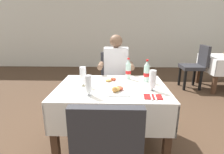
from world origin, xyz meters
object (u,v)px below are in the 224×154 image
at_px(chair_far_diner_seat, 113,80).
at_px(plate_far_diner, 110,81).
at_px(plate_near_camera, 117,90).
at_px(background_chair_left, 196,64).
at_px(beer_glass_right, 89,85).
at_px(napkin_cutlery_set, 153,97).
at_px(chair_near_camera_side, 108,152).
at_px(cola_bottle_secondary, 147,72).
at_px(cola_bottle_primary, 128,70).
at_px(beer_glass_left, 152,80).
at_px(beer_glass_middle, 83,76).
at_px(main_dining_table, 112,100).
at_px(seated_diner_far, 116,72).

height_order(chair_far_diner_seat, plate_far_diner, chair_far_diner_seat).
height_order(plate_near_camera, background_chair_left, background_chair_left).
bearing_deg(beer_glass_right, napkin_cutlery_set, -2.17).
relative_size(chair_near_camera_side, cola_bottle_secondary, 3.57).
relative_size(chair_near_camera_side, napkin_cutlery_set, 5.03).
relative_size(cola_bottle_primary, cola_bottle_secondary, 0.99).
bearing_deg(cola_bottle_primary, napkin_cutlery_set, -70.99).
height_order(cola_bottle_secondary, napkin_cutlery_set, cola_bottle_secondary).
relative_size(beer_glass_right, cola_bottle_secondary, 0.75).
bearing_deg(beer_glass_left, chair_far_diner_seat, 113.90).
bearing_deg(chair_near_camera_side, napkin_cutlery_set, 53.62).
distance_m(plate_near_camera, beer_glass_middle, 0.43).
bearing_deg(chair_far_diner_seat, cola_bottle_secondary, -58.02).
bearing_deg(cola_bottle_primary, cola_bottle_secondary, -27.74).
relative_size(main_dining_table, chair_far_diner_seat, 1.25).
distance_m(main_dining_table, background_chair_left, 2.74).
distance_m(plate_near_camera, cola_bottle_primary, 0.50).
xyz_separation_m(plate_far_diner, napkin_cutlery_set, (0.42, -0.46, -0.01)).
relative_size(chair_near_camera_side, plate_near_camera, 4.13).
bearing_deg(chair_far_diner_seat, seated_diner_far, -69.22).
bearing_deg(chair_near_camera_side, background_chair_left, 57.71).
bearing_deg(chair_far_diner_seat, cola_bottle_primary, -69.99).
bearing_deg(background_chair_left, chair_far_diner_seat, -146.44).
bearing_deg(cola_bottle_secondary, beer_glass_left, -87.52).
bearing_deg(plate_far_diner, beer_glass_right, -113.79).
bearing_deg(chair_far_diner_seat, napkin_cutlery_set, -70.51).
bearing_deg(cola_bottle_secondary, background_chair_left, 52.87).
bearing_deg(beer_glass_middle, plate_near_camera, -26.14).
xyz_separation_m(beer_glass_left, background_chair_left, (1.40, 2.16, -0.29)).
height_order(chair_near_camera_side, plate_near_camera, chair_near_camera_side).
bearing_deg(plate_far_diner, background_chair_left, 45.61).
relative_size(chair_far_diner_seat, background_chair_left, 1.00).
bearing_deg(beer_glass_middle, cola_bottle_primary, 28.34).
relative_size(beer_glass_right, cola_bottle_primary, 0.75).
relative_size(main_dining_table, napkin_cutlery_set, 6.29).
relative_size(main_dining_table, cola_bottle_primary, 4.52).
bearing_deg(napkin_cutlery_set, background_chair_left, 58.72).
height_order(beer_glass_left, background_chair_left, background_chair_left).
relative_size(seated_diner_far, beer_glass_left, 5.78).
bearing_deg(seated_diner_far, beer_glass_middle, -116.76).
bearing_deg(main_dining_table, chair_near_camera_side, -90.00).
bearing_deg(chair_far_diner_seat, chair_near_camera_side, -90.00).
bearing_deg(napkin_cutlery_set, plate_far_diner, 132.81).
height_order(beer_glass_left, beer_glass_right, beer_glass_left).
relative_size(chair_far_diner_seat, seated_diner_far, 0.77).
xyz_separation_m(chair_far_diner_seat, chair_near_camera_side, (0.00, -1.67, 0.00)).
distance_m(seated_diner_far, background_chair_left, 2.22).
bearing_deg(plate_near_camera, cola_bottle_primary, 73.78).
height_order(plate_near_camera, cola_bottle_secondary, cola_bottle_secondary).
relative_size(plate_far_diner, napkin_cutlery_set, 1.28).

